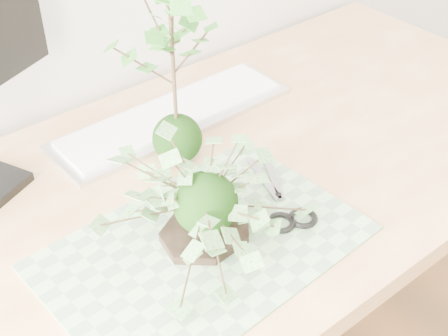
{
  "coord_description": "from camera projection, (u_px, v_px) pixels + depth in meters",
  "views": [
    {
      "loc": [
        -0.47,
        0.56,
        1.42
      ],
      "look_at": [
        0.0,
        1.14,
        0.84
      ],
      "focal_mm": 50.0,
      "sensor_mm": 36.0,
      "label": 1
    }
  ],
  "objects": [
    {
      "name": "maple_kokedama",
      "position": [
        171.0,
        25.0,
        0.97
      ],
      "size": [
        0.23,
        0.23,
        0.37
      ],
      "rotation": [
        0.0,
        0.0,
        0.17
      ],
      "color": "black",
      "rests_on": "desk"
    },
    {
      "name": "keyboard",
      "position": [
        173.0,
        116.0,
        1.22
      ],
      "size": [
        0.5,
        0.15,
        0.02
      ],
      "rotation": [
        0.0,
        0.0,
        0.01
      ],
      "color": "silver",
      "rests_on": "desk"
    },
    {
      "name": "desk",
      "position": [
        199.0,
        223.0,
        1.12
      ],
      "size": [
        1.6,
        0.7,
        0.74
      ],
      "color": "#D5B27B",
      "rests_on": "ground_plane"
    },
    {
      "name": "cutting_mat",
      "position": [
        203.0,
        246.0,
        0.95
      ],
      "size": [
        0.49,
        0.34,
        0.0
      ],
      "primitive_type": "cube",
      "rotation": [
        0.0,
        0.0,
        0.05
      ],
      "color": "slate",
      "rests_on": "desk"
    },
    {
      "name": "scissors",
      "position": [
        292.0,
        208.0,
        1.01
      ],
      "size": [
        0.1,
        0.2,
        0.01
      ],
      "rotation": [
        0.0,
        0.0,
        -0.4
      ],
      "color": "gray",
      "rests_on": "cutting_mat"
    },
    {
      "name": "ivy_kokedama",
      "position": [
        205.0,
        179.0,
        0.9
      ],
      "size": [
        0.31,
        0.31,
        0.2
      ],
      "rotation": [
        0.0,
        0.0,
        -0.15
      ],
      "color": "black",
      "rests_on": "stone_dish"
    },
    {
      "name": "stone_dish",
      "position": [
        206.0,
        231.0,
        0.96
      ],
      "size": [
        0.17,
        0.17,
        0.01
      ],
      "primitive_type": "cylinder",
      "rotation": [
        0.0,
        0.0,
        0.09
      ],
      "color": "black",
      "rests_on": "cutting_mat"
    }
  ]
}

